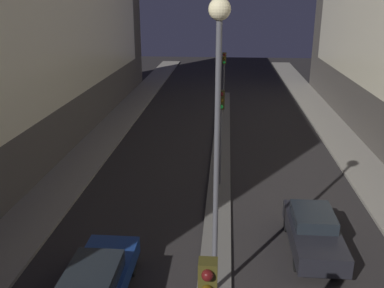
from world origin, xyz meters
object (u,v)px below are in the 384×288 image
at_px(traffic_light_far, 224,69).
at_px(street_lamp, 218,96).
at_px(traffic_light_mid, 221,117).
at_px(car_left_lane, 96,283).
at_px(car_right_lane, 313,232).

bearing_deg(traffic_light_far, street_lamp, -90.00).
xyz_separation_m(traffic_light_mid, car_left_lane, (-3.60, -9.03, -2.88)).
relative_size(car_left_lane, car_right_lane, 1.10).
xyz_separation_m(traffic_light_mid, street_lamp, (0.00, -8.22, 2.84)).
height_order(traffic_light_mid, traffic_light_far, same).
relative_size(traffic_light_far, car_right_lane, 1.10).
relative_size(traffic_light_mid, car_right_lane, 1.10).
bearing_deg(car_left_lane, traffic_light_far, 81.26).
bearing_deg(car_right_lane, car_left_lane, -153.25).
xyz_separation_m(traffic_light_far, street_lamp, (0.00, -22.63, 2.84)).
height_order(car_left_lane, car_right_lane, car_left_lane).
bearing_deg(car_right_lane, traffic_light_mid, 123.74).
distance_m(traffic_light_mid, street_lamp, 8.69).
bearing_deg(traffic_light_far, car_right_lane, -79.69).
distance_m(traffic_light_mid, car_right_lane, 7.09).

